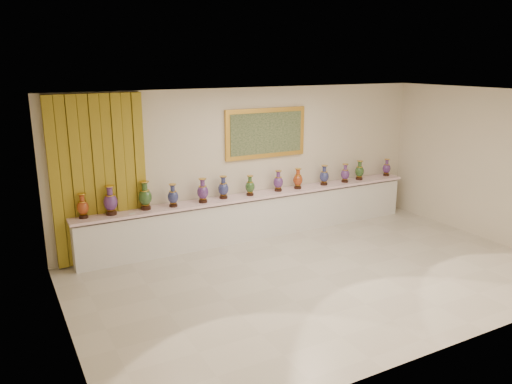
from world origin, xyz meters
TOP-DOWN VIEW (x-y plane):
  - ground at (0.00, 0.00)m, footprint 8.00×8.00m
  - room at (-2.50, 2.44)m, footprint 8.00×8.00m
  - counter at (0.00, 2.27)m, footprint 7.28×0.48m
  - vase_0 at (-3.37, 2.28)m, footprint 0.25×0.25m
  - vase_1 at (-2.91, 2.25)m, footprint 0.31×0.31m
  - vase_2 at (-2.29, 2.28)m, footprint 0.27×0.27m
  - vase_3 at (-1.79, 2.21)m, footprint 0.25×0.25m
  - vase_4 at (-1.20, 2.21)m, footprint 0.22×0.22m
  - vase_5 at (-0.74, 2.29)m, footprint 0.22×0.22m
  - vase_6 at (-0.18, 2.24)m, footprint 0.24×0.24m
  - vase_7 at (0.49, 2.26)m, footprint 0.24×0.24m
  - vase_8 at (0.96, 2.24)m, footprint 0.22×0.22m
  - vase_9 at (1.63, 2.24)m, footprint 0.24×0.24m
  - vase_10 at (2.18, 2.23)m, footprint 0.24×0.24m
  - vase_11 at (2.62, 2.27)m, footprint 0.23×0.23m
  - vase_12 at (3.44, 2.28)m, footprint 0.23×0.23m
  - label_card at (-2.58, 2.13)m, footprint 0.10×0.06m

SIDE VIEW (x-z plane):
  - ground at x=0.00m, z-range 0.00..0.00m
  - counter at x=0.00m, z-range -0.01..0.89m
  - label_card at x=-2.58m, z-range 0.90..0.90m
  - vase_12 at x=3.44m, z-range 0.88..1.27m
  - vase_6 at x=-0.18m, z-range 0.88..1.28m
  - vase_10 at x=2.18m, z-range 0.88..1.29m
  - vase_3 at x=-1.79m, z-range 0.88..1.30m
  - vase_7 at x=0.49m, z-range 0.88..1.31m
  - vase_9 at x=1.63m, z-range 0.88..1.31m
  - vase_8 at x=0.96m, z-range 0.88..1.31m
  - vase_0 at x=-3.37m, z-range 0.88..1.31m
  - vase_11 at x=2.62m, z-range 0.88..1.31m
  - vase_5 at x=-0.74m, z-range 0.88..1.32m
  - vase_4 at x=-1.20m, z-range 0.88..1.34m
  - vase_2 at x=-2.29m, z-range 0.87..1.39m
  - vase_1 at x=-2.91m, z-range 0.87..1.39m
  - room at x=-2.50m, z-range -2.41..5.59m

